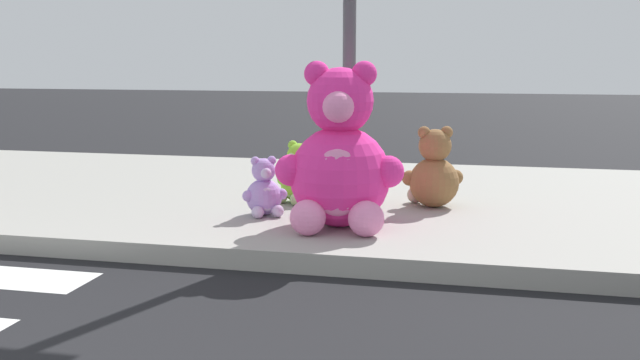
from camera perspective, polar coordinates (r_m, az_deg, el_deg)
The scene contains 7 objects.
sidewalk at distance 7.16m, azimuth -4.43°, elevation -1.39°, with size 28.00×4.40×0.15m, color #9E9B93.
sign_pole at distance 6.03m, azimuth 2.37°, elevation 13.50°, with size 0.56×0.11×3.20m.
plush_pink_large at distance 5.48m, azimuth 1.58°, elevation 1.45°, with size 0.98×0.88×1.28m.
plush_tan at distance 6.74m, azimuth 1.87°, elevation 0.36°, with size 0.36×0.39×0.51m.
plush_lavender at distance 5.97m, azimuth -4.45°, elevation -0.94°, with size 0.34×0.36×0.49m.
plush_brown at distance 6.37m, azimuth 9.03°, elevation 0.44°, with size 0.53×0.51×0.71m.
plush_lime at distance 6.48m, azimuth -1.75°, elevation 0.15°, with size 0.40×0.40×0.56m.
Camera 1 is at (2.10, -1.51, 1.44)m, focal length 40.22 mm.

